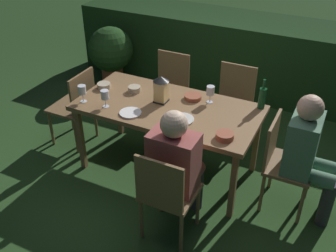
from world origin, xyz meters
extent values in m
plane|color=#26471E|center=(0.00, 0.00, 0.00)|extent=(16.00, 16.00, 0.00)
cube|color=olive|center=(0.00, 0.00, 0.72)|extent=(1.73, 0.86, 0.04)
cube|color=olive|center=(-0.79, -0.36, 0.35)|extent=(0.05, 0.05, 0.70)
cube|color=olive|center=(0.79, -0.36, 0.35)|extent=(0.05, 0.05, 0.70)
cube|color=olive|center=(-0.79, 0.36, 0.35)|extent=(0.05, 0.05, 0.70)
cube|color=olive|center=(0.79, 0.36, 0.35)|extent=(0.05, 0.05, 0.70)
cube|color=brown|center=(1.18, 0.00, 0.43)|extent=(0.40, 0.42, 0.03)
cube|color=brown|center=(1.00, 0.00, 0.66)|extent=(0.03, 0.40, 0.42)
cylinder|color=brown|center=(1.35, 0.18, 0.21)|extent=(0.03, 0.03, 0.42)
cylinder|color=brown|center=(1.35, -0.18, 0.21)|extent=(0.03, 0.03, 0.42)
cylinder|color=brown|center=(1.01, 0.18, 0.21)|extent=(0.03, 0.03, 0.42)
cylinder|color=brown|center=(1.01, -0.18, 0.21)|extent=(0.03, 0.03, 0.42)
cube|color=#4C7A5B|center=(1.24, 0.00, 0.70)|extent=(0.24, 0.38, 0.50)
sphere|color=#D1A889|center=(1.24, 0.00, 1.04)|extent=(0.21, 0.21, 0.21)
cylinder|color=#4C7A5B|center=(1.38, 0.09, 0.46)|extent=(0.36, 0.13, 0.13)
cylinder|color=#4C7A5B|center=(1.38, -0.09, 0.46)|extent=(0.36, 0.13, 0.13)
cylinder|color=#333338|center=(1.54, 0.09, 0.23)|extent=(0.11, 0.11, 0.45)
cylinder|color=#333338|center=(1.54, -0.09, 0.23)|extent=(0.11, 0.11, 0.45)
cube|color=brown|center=(-1.18, 0.00, 0.43)|extent=(0.40, 0.42, 0.03)
cube|color=brown|center=(-1.00, 0.00, 0.66)|extent=(0.03, 0.40, 0.42)
cylinder|color=brown|center=(-1.35, -0.18, 0.21)|extent=(0.03, 0.03, 0.42)
cylinder|color=brown|center=(-1.35, 0.18, 0.21)|extent=(0.03, 0.03, 0.42)
cylinder|color=brown|center=(-1.01, -0.18, 0.21)|extent=(0.03, 0.03, 0.42)
cylinder|color=brown|center=(-1.01, 0.18, 0.21)|extent=(0.03, 0.03, 0.42)
cube|color=brown|center=(0.39, 0.75, 0.43)|extent=(0.42, 0.40, 0.03)
cube|color=brown|center=(0.39, 0.94, 0.66)|extent=(0.40, 0.03, 0.42)
cylinder|color=brown|center=(0.57, 0.58, 0.21)|extent=(0.03, 0.03, 0.42)
cylinder|color=brown|center=(0.21, 0.58, 0.21)|extent=(0.03, 0.03, 0.42)
cylinder|color=brown|center=(0.57, 0.92, 0.21)|extent=(0.03, 0.03, 0.42)
cylinder|color=brown|center=(0.21, 0.92, 0.21)|extent=(0.03, 0.03, 0.42)
cube|color=brown|center=(0.39, -0.75, 0.43)|extent=(0.42, 0.40, 0.03)
cube|color=brown|center=(0.39, -0.94, 0.66)|extent=(0.40, 0.02, 0.42)
cylinder|color=brown|center=(0.21, -0.58, 0.21)|extent=(0.03, 0.03, 0.42)
cylinder|color=brown|center=(0.57, -0.58, 0.21)|extent=(0.03, 0.03, 0.42)
cylinder|color=brown|center=(0.21, -0.92, 0.21)|extent=(0.03, 0.03, 0.42)
cylinder|color=brown|center=(0.57, -0.92, 0.21)|extent=(0.03, 0.03, 0.42)
cube|color=#9E4C47|center=(0.39, -0.69, 0.70)|extent=(0.38, 0.24, 0.50)
sphere|color=beige|center=(0.39, -0.69, 1.04)|extent=(0.21, 0.21, 0.21)
cylinder|color=#9E4C47|center=(0.30, -0.55, 0.46)|extent=(0.13, 0.36, 0.13)
cylinder|color=#9E4C47|center=(0.48, -0.55, 0.46)|extent=(0.13, 0.36, 0.13)
cylinder|color=#333338|center=(0.30, -0.39, 0.23)|extent=(0.11, 0.11, 0.45)
cylinder|color=#333338|center=(0.48, -0.39, 0.23)|extent=(0.11, 0.11, 0.45)
cube|color=brown|center=(-0.39, 0.75, 0.43)|extent=(0.42, 0.40, 0.03)
cube|color=brown|center=(-0.39, 0.94, 0.66)|extent=(0.40, 0.03, 0.42)
cylinder|color=brown|center=(-0.21, 0.58, 0.21)|extent=(0.03, 0.03, 0.42)
cylinder|color=brown|center=(-0.57, 0.58, 0.21)|extent=(0.03, 0.03, 0.42)
cylinder|color=brown|center=(-0.21, 0.92, 0.21)|extent=(0.03, 0.03, 0.42)
cylinder|color=brown|center=(-0.57, 0.92, 0.21)|extent=(0.03, 0.03, 0.42)
cube|color=black|center=(-0.10, 0.05, 0.75)|extent=(0.12, 0.12, 0.01)
cube|color=#F9D17A|center=(-0.10, 0.05, 0.86)|extent=(0.11, 0.11, 0.20)
cone|color=black|center=(-0.10, 0.05, 0.99)|extent=(0.15, 0.15, 0.05)
cylinder|color=#144723|center=(0.79, 0.35, 0.85)|extent=(0.07, 0.07, 0.20)
cylinder|color=#144723|center=(0.79, 0.35, 0.99)|extent=(0.03, 0.03, 0.09)
cylinder|color=silver|center=(0.33, 0.24, 0.75)|extent=(0.06, 0.06, 0.00)
cylinder|color=silver|center=(0.33, 0.24, 0.79)|extent=(0.01, 0.01, 0.08)
cylinder|color=silver|center=(0.33, 0.24, 0.87)|extent=(0.08, 0.08, 0.08)
cylinder|color=maroon|center=(0.33, 0.24, 0.85)|extent=(0.07, 0.07, 0.03)
cylinder|color=silver|center=(-0.77, -0.28, 0.75)|extent=(0.06, 0.06, 0.00)
cylinder|color=silver|center=(-0.77, -0.28, 0.79)|extent=(0.01, 0.01, 0.08)
cylinder|color=silver|center=(-0.77, -0.28, 0.87)|extent=(0.08, 0.08, 0.08)
cylinder|color=maroon|center=(-0.77, -0.28, 0.85)|extent=(0.07, 0.07, 0.03)
cylinder|color=silver|center=(-0.52, -0.27, 0.75)|extent=(0.06, 0.06, 0.00)
cylinder|color=silver|center=(-0.52, -0.27, 0.79)|extent=(0.01, 0.01, 0.08)
cylinder|color=silver|center=(-0.52, -0.27, 0.87)|extent=(0.08, 0.08, 0.08)
cylinder|color=maroon|center=(-0.52, -0.27, 0.85)|extent=(0.07, 0.07, 0.03)
cylinder|color=silver|center=(0.22, -0.17, 0.75)|extent=(0.22, 0.22, 0.01)
cylinder|color=white|center=(-0.25, -0.28, 0.75)|extent=(0.20, 0.20, 0.01)
cylinder|color=#BCAD8E|center=(-0.43, 0.12, 0.77)|extent=(0.13, 0.13, 0.05)
cylinder|color=#424C1E|center=(-0.43, 0.12, 0.78)|extent=(0.11, 0.11, 0.02)
cylinder|color=#BCAD8E|center=(-0.75, 0.04, 0.77)|extent=(0.14, 0.14, 0.05)
cylinder|color=tan|center=(-0.75, 0.04, 0.78)|extent=(0.12, 0.12, 0.02)
cylinder|color=#9E5138|center=(0.66, -0.28, 0.77)|extent=(0.15, 0.15, 0.05)
cylinder|color=#477533|center=(0.66, -0.28, 0.78)|extent=(0.13, 0.13, 0.02)
cylinder|color=#9E5138|center=(0.15, 0.23, 0.77)|extent=(0.17, 0.17, 0.04)
cylinder|color=beige|center=(0.15, 0.23, 0.77)|extent=(0.14, 0.14, 0.01)
cube|color=#193816|center=(0.00, 2.15, 0.49)|extent=(4.50, 0.87, 0.98)
cylinder|color=#9E5133|center=(-1.55, 1.37, 0.14)|extent=(0.30, 0.30, 0.29)
sphere|color=#1E4219|center=(-1.55, 1.37, 0.55)|extent=(0.62, 0.62, 0.62)
camera|label=1|loc=(1.43, -2.89, 2.59)|focal=42.23mm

